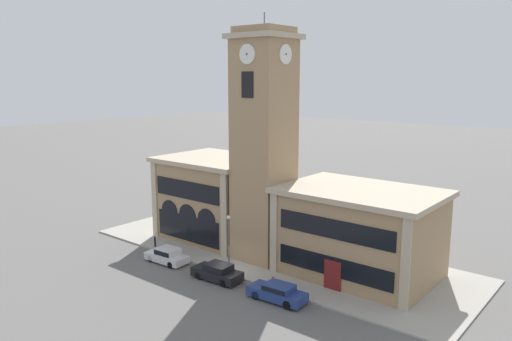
{
  "coord_description": "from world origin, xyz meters",
  "views": [
    {
      "loc": [
        27.56,
        -29.81,
        16.72
      ],
      "look_at": [
        0.9,
        2.92,
        8.84
      ],
      "focal_mm": 35.0,
      "sensor_mm": 36.0,
      "label": 1
    }
  ],
  "objects_px": {
    "street_lamp": "(229,234)",
    "bollard": "(155,242)",
    "fire_hydrant": "(273,282)",
    "parked_car_near": "(167,255)",
    "parked_car_far": "(278,292)",
    "parked_car_mid": "(217,272)"
  },
  "relations": [
    {
      "from": "parked_car_far",
      "to": "street_lamp",
      "type": "bearing_deg",
      "value": -18.22
    },
    {
      "from": "bollard",
      "to": "fire_hydrant",
      "type": "relative_size",
      "value": 1.22
    },
    {
      "from": "parked_car_near",
      "to": "street_lamp",
      "type": "relative_size",
      "value": 0.85
    },
    {
      "from": "street_lamp",
      "to": "bollard",
      "type": "xyz_separation_m",
      "value": [
        -10.05,
        0.12,
        -2.85
      ]
    },
    {
      "from": "bollard",
      "to": "parked_car_near",
      "type": "bearing_deg",
      "value": -25.14
    },
    {
      "from": "parked_car_near",
      "to": "parked_car_far",
      "type": "xyz_separation_m",
      "value": [
        12.61,
        -0.0,
        -0.01
      ]
    },
    {
      "from": "street_lamp",
      "to": "bollard",
      "type": "bearing_deg",
      "value": 179.29
    },
    {
      "from": "parked_car_mid",
      "to": "fire_hydrant",
      "type": "bearing_deg",
      "value": -164.47
    },
    {
      "from": "fire_hydrant",
      "to": "parked_car_near",
      "type": "bearing_deg",
      "value": -171.83
    },
    {
      "from": "parked_car_near",
      "to": "bollard",
      "type": "distance_m",
      "value": 4.41
    },
    {
      "from": "parked_car_far",
      "to": "bollard",
      "type": "bearing_deg",
      "value": -9.7
    },
    {
      "from": "parked_car_near",
      "to": "parked_car_mid",
      "type": "distance_m",
      "value": 6.34
    },
    {
      "from": "parked_car_near",
      "to": "street_lamp",
      "type": "bearing_deg",
      "value": -167.15
    },
    {
      "from": "bollard",
      "to": "parked_car_far",
      "type": "bearing_deg",
      "value": -6.44
    },
    {
      "from": "parked_car_mid",
      "to": "street_lamp",
      "type": "bearing_deg",
      "value": -84.25
    },
    {
      "from": "parked_car_mid",
      "to": "parked_car_near",
      "type": "bearing_deg",
      "value": -3.26
    },
    {
      "from": "parked_car_near",
      "to": "parked_car_far",
      "type": "relative_size",
      "value": 0.91
    },
    {
      "from": "parked_car_near",
      "to": "bollard",
      "type": "height_order",
      "value": "parked_car_near"
    },
    {
      "from": "parked_car_near",
      "to": "parked_car_far",
      "type": "distance_m",
      "value": 12.61
    },
    {
      "from": "parked_car_far",
      "to": "fire_hydrant",
      "type": "xyz_separation_m",
      "value": [
        -1.64,
        1.58,
        -0.14
      ]
    },
    {
      "from": "bollard",
      "to": "street_lamp",
      "type": "bearing_deg",
      "value": -0.71
    },
    {
      "from": "street_lamp",
      "to": "fire_hydrant",
      "type": "height_order",
      "value": "street_lamp"
    }
  ]
}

